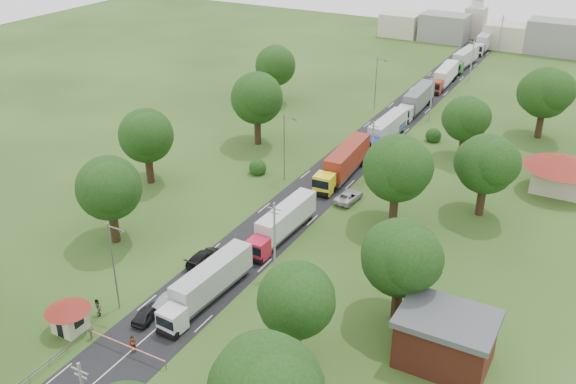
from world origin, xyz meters
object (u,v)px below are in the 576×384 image
Objects in this scene: boom_barrier at (116,342)px; truck_0 at (207,284)px; guard_booth at (68,312)px; car_lane_front at (148,313)px; pedestrian_near at (133,344)px; info_sign at (402,130)px; car_lane_mid at (171,300)px.

truck_0 is at bearing 73.54° from boom_barrier.
car_lane_front is (5.49, 5.00, -1.46)m from guard_booth.
guard_booth is 7.61m from pedestrian_near.
car_lane_front reaches higher than boom_barrier.
guard_booth is 2.51× the size of pedestrian_near.
truck_0 is (8.95, 10.51, -0.13)m from guard_booth.
car_lane_front is at bearing -97.16° from info_sign.
guard_booth is at bearing 151.70° from pedestrian_near.
boom_barrier is 2.06× the size of car_lane_mid.
pedestrian_near is at bearing 3.83° from guard_booth.
info_sign is at bearing -103.96° from car_lane_front.
truck_0 is at bearing 49.59° from pedestrian_near.
car_lane_mid is (-6.20, -52.17, -2.26)m from info_sign.
boom_barrier is 0.67× the size of truck_0.
info_sign is (6.56, 60.00, 2.11)m from boom_barrier.
info_sign is 59.74m from pedestrian_near.
car_lane_mid is (0.71, 2.83, 0.03)m from car_lane_front.
pedestrian_near reaches higher than car_lane_mid.
guard_booth is 10.09m from car_lane_mid.
pedestrian_near reaches higher than car_lane_front.
boom_barrier is at bearing 86.16° from car_lane_mid.
boom_barrier is at bearing -96.24° from info_sign.
pedestrian_near is at bearing -94.72° from info_sign.
truck_0 is at bearing -136.95° from car_lane_mid.
guard_booth reaches higher than boom_barrier.
pedestrian_near is at bearing -98.29° from truck_0.
pedestrian_near is (1.29, -7.33, 0.14)m from car_lane_mid.
boom_barrier is at bearing 164.77° from pedestrian_near.
boom_barrier is 5.98m from guard_booth.
guard_booth is at bearing 35.55° from car_lane_front.
car_lane_front is at bearing 94.05° from boom_barrier.
car_lane_front is at bearing 74.65° from car_lane_mid.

